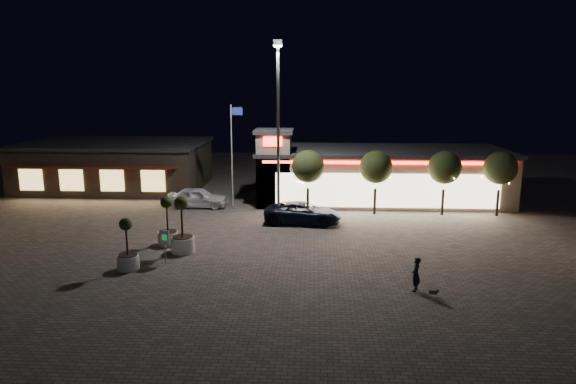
{
  "coord_description": "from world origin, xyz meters",
  "views": [
    {
      "loc": [
        4.41,
        -26.56,
        9.62
      ],
      "look_at": [
        2.76,
        6.0,
        2.68
      ],
      "focal_mm": 32.0,
      "sensor_mm": 36.0,
      "label": 1
    }
  ],
  "objects_px": {
    "white_sedan": "(198,197)",
    "planter_left": "(182,235)",
    "pedestrian": "(416,274)",
    "planter_mid": "(128,254)",
    "pickup_truck": "(303,213)",
    "valet_sign": "(165,240)"
  },
  "relations": [
    {
      "from": "white_sedan",
      "to": "planter_left",
      "type": "relative_size",
      "value": 1.41
    },
    {
      "from": "pickup_truck",
      "to": "pedestrian",
      "type": "xyz_separation_m",
      "value": [
        5.57,
        -11.68,
        0.08
      ]
    },
    {
      "from": "pickup_truck",
      "to": "planter_left",
      "type": "height_order",
      "value": "planter_left"
    },
    {
      "from": "pickup_truck",
      "to": "white_sedan",
      "type": "height_order",
      "value": "white_sedan"
    },
    {
      "from": "pedestrian",
      "to": "planter_mid",
      "type": "xyz_separation_m",
      "value": [
        -14.57,
        2.15,
        0.04
      ]
    },
    {
      "from": "pickup_truck",
      "to": "valet_sign",
      "type": "xyz_separation_m",
      "value": [
        -7.32,
        -8.45,
        0.54
      ]
    },
    {
      "from": "pickup_truck",
      "to": "valet_sign",
      "type": "distance_m",
      "value": 11.19
    },
    {
      "from": "white_sedan",
      "to": "pedestrian",
      "type": "height_order",
      "value": "pedestrian"
    },
    {
      "from": "valet_sign",
      "to": "planter_left",
      "type": "bearing_deg",
      "value": 74.81
    },
    {
      "from": "pedestrian",
      "to": "valet_sign",
      "type": "xyz_separation_m",
      "value": [
        -12.89,
        3.23,
        0.47
      ]
    },
    {
      "from": "pedestrian",
      "to": "planter_left",
      "type": "distance_m",
      "value": 13.39
    },
    {
      "from": "white_sedan",
      "to": "valet_sign",
      "type": "relative_size",
      "value": 2.53
    },
    {
      "from": "white_sedan",
      "to": "planter_mid",
      "type": "distance_m",
      "value": 13.83
    },
    {
      "from": "pedestrian",
      "to": "planter_mid",
      "type": "relative_size",
      "value": 0.59
    },
    {
      "from": "planter_mid",
      "to": "pickup_truck",
      "type": "bearing_deg",
      "value": 46.63
    },
    {
      "from": "pickup_truck",
      "to": "planter_mid",
      "type": "relative_size",
      "value": 1.92
    },
    {
      "from": "white_sedan",
      "to": "planter_left",
      "type": "distance_m",
      "value": 11.01
    },
    {
      "from": "planter_left",
      "to": "planter_mid",
      "type": "relative_size",
      "value": 1.18
    },
    {
      "from": "white_sedan",
      "to": "pedestrian",
      "type": "relative_size",
      "value": 2.83
    },
    {
      "from": "pedestrian",
      "to": "planter_left",
      "type": "relative_size",
      "value": 0.5
    },
    {
      "from": "pickup_truck",
      "to": "planter_left",
      "type": "relative_size",
      "value": 1.62
    },
    {
      "from": "valet_sign",
      "to": "white_sedan",
      "type": "bearing_deg",
      "value": 94.76
    }
  ]
}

